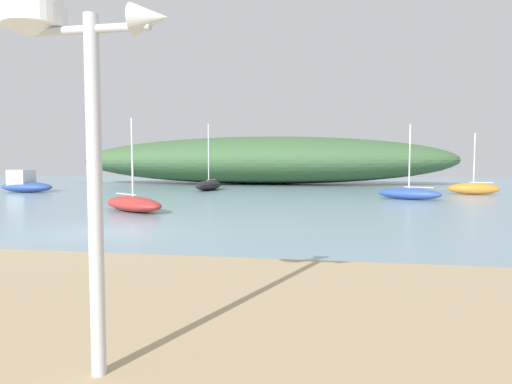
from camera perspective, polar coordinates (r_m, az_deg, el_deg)
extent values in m
plane|color=#7A99A8|center=(13.17, -20.21, -5.05)|extent=(120.00, 120.00, 0.00)
ellipsoid|color=#3D6038|center=(43.98, 0.62, 4.22)|extent=(38.41, 11.98, 4.78)
cylinder|color=silver|center=(3.71, -20.57, -0.84)|extent=(0.12, 0.12, 2.92)
cylinder|color=silver|center=(3.85, -21.04, 19.50)|extent=(0.99, 0.07, 0.07)
cylinder|color=white|center=(4.14, -27.33, 19.85)|extent=(0.50, 0.50, 0.16)
sphere|color=white|center=(4.17, -27.37, 20.91)|extent=(0.46, 0.46, 0.46)
cone|color=silver|center=(3.66, -13.89, 21.50)|extent=(0.29, 0.25, 0.25)
ellipsoid|color=black|center=(32.88, -6.29, 0.88)|extent=(1.71, 4.18, 0.75)
cylinder|color=silver|center=(32.85, -6.32, 5.09)|extent=(0.08, 0.08, 4.52)
cylinder|color=silver|center=(33.43, -5.92, 1.62)|extent=(0.22, 1.83, 0.06)
ellipsoid|color=#2D4C9E|center=(25.47, 19.62, -0.22)|extent=(3.60, 2.56, 0.64)
cylinder|color=silver|center=(25.42, 19.72, 4.29)|extent=(0.08, 0.08, 3.75)
cylinder|color=silver|center=(25.30, 20.78, 0.59)|extent=(1.43, 0.78, 0.06)
ellipsoid|color=orange|center=(31.35, 26.89, 0.39)|extent=(3.17, 1.51, 0.76)
cylinder|color=silver|center=(31.32, 26.99, 3.83)|extent=(0.08, 0.08, 3.46)
cylinder|color=silver|center=(31.39, 27.74, 1.10)|extent=(1.36, 0.32, 0.06)
ellipsoid|color=#B72D28|center=(18.65, -16.00, -1.53)|extent=(4.00, 3.48, 0.61)
cylinder|color=silver|center=(18.58, -16.10, 4.15)|extent=(0.08, 0.08, 3.44)
cylinder|color=silver|center=(19.15, -16.85, -0.29)|extent=(1.47, 1.13, 0.06)
ellipsoid|color=#2D4C9E|center=(34.33, -28.17, 0.58)|extent=(4.23, 1.90, 0.74)
cube|color=silver|center=(34.58, -28.71, 1.68)|extent=(1.54, 1.36, 1.10)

